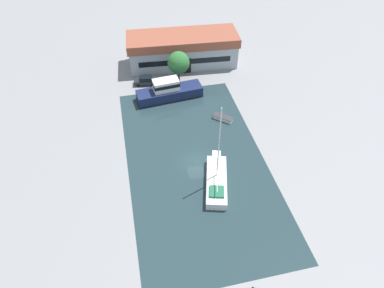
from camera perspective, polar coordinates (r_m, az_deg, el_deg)
name	(u,v)px	position (r m, az deg, el deg)	size (l,w,h in m)	color
ground_plane	(196,162)	(52.40, 0.69, -2.96)	(440.00, 440.00, 0.00)	gray
water_canal	(196,162)	(52.40, 0.69, -2.95)	(20.70, 39.02, 0.01)	#23383D
warehouse_building	(183,49)	(73.51, -1.57, 15.49)	(23.01, 9.52, 6.42)	#99A8B2
quay_tree_near_building	(179,63)	(66.56, -2.26, 13.38)	(4.24, 4.24, 6.59)	brown
parked_car	(146,80)	(68.56, -7.73, 10.46)	(4.62, 2.50, 1.73)	#1E2328
sailboat_moored	(216,180)	(49.09, 4.10, -6.03)	(5.10, 10.31, 13.38)	white
motor_cruiser	(169,91)	(64.02, -3.91, 8.74)	(12.49, 4.57, 3.98)	#19234C
small_dinghy	(223,118)	(59.76, 5.18, 4.37)	(3.48, 3.26, 0.68)	white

